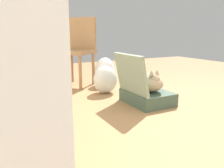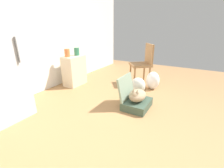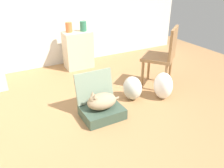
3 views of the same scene
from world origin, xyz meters
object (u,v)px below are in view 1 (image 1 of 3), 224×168
cat (148,82)px  plastic_bag_white (105,80)px  chair (78,48)px  suitcase_base (147,97)px  plastic_bag_clear (105,71)px

cat → plastic_bag_white: 0.66m
chair → cat: bearing=-22.9°
cat → plastic_bag_white: (0.62, 0.22, -0.07)m
suitcase_base → plastic_bag_white: bearing=19.5°
plastic_bag_white → chair: 0.75m
cat → plastic_bag_clear: bearing=0.9°
suitcase_base → chair: 1.39m
plastic_bag_white → chair: bearing=11.2°
suitcase_base → chair: size_ratio=0.53×
plastic_bag_white → chair: size_ratio=0.36×
plastic_bag_clear → suitcase_base: bearing=-179.1°
cat → plastic_bag_clear: size_ratio=1.16×
suitcase_base → chair: bearing=15.3°
plastic_bag_white → chair: (0.64, 0.13, 0.37)m
plastic_bag_clear → chair: size_ratio=0.42×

